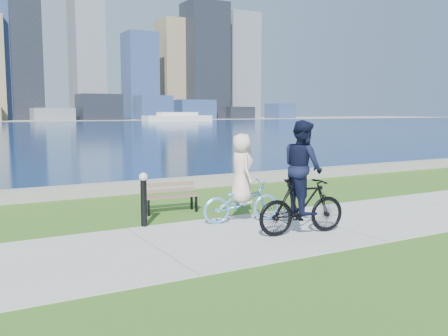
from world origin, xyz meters
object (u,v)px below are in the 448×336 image
(park_bench, at_px, (170,195))
(bollard_lamp, at_px, (144,196))
(cyclist_woman, at_px, (241,190))
(cyclist_man, at_px, (302,187))

(park_bench, distance_m, bollard_lamp, 1.66)
(cyclist_woman, distance_m, cyclist_man, 1.62)
(park_bench, distance_m, cyclist_man, 3.74)
(cyclist_woman, height_order, cyclist_man, cyclist_man)
(cyclist_woman, bearing_deg, park_bench, 37.10)
(bollard_lamp, relative_size, cyclist_woman, 0.60)
(park_bench, height_order, bollard_lamp, bollard_lamp)
(bollard_lamp, height_order, cyclist_woman, cyclist_woman)
(park_bench, height_order, cyclist_man, cyclist_man)
(bollard_lamp, bearing_deg, park_bench, 47.28)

